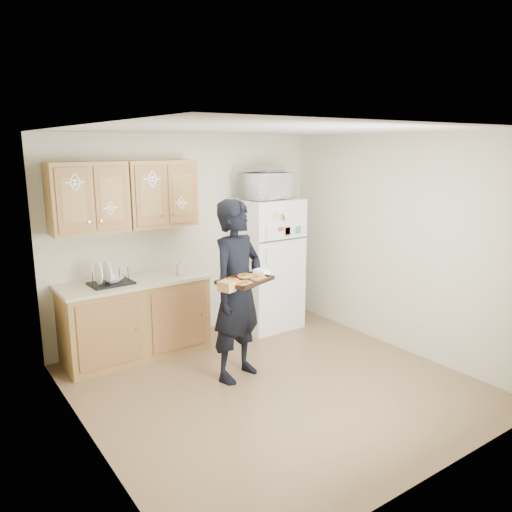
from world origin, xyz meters
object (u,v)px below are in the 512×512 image
object	(u,v)px
person	(238,291)
dish_rack	(111,276)
baking_tray	(245,281)
refrigerator	(267,264)
microwave	(266,186)

from	to	relation	value
person	dish_rack	size ratio (longest dim) A/B	4.22
person	baking_tray	xyz separation A→B (m)	(-0.10, -0.28, 0.19)
refrigerator	person	world-z (taller)	person
refrigerator	dish_rack	world-z (taller)	refrigerator
baking_tray	microwave	xyz separation A→B (m)	(1.18, 1.29, 0.75)
baking_tray	dish_rack	bearing A→B (deg)	102.47
refrigerator	microwave	size ratio (longest dim) A/B	2.84
microwave	refrigerator	bearing A→B (deg)	35.95
person	dish_rack	distance (m)	1.42
refrigerator	microwave	xyz separation A→B (m)	(-0.05, -0.05, 1.02)
microwave	person	bearing A→B (deg)	-145.12
refrigerator	dish_rack	bearing A→B (deg)	179.39
dish_rack	refrigerator	bearing A→B (deg)	-0.61
person	refrigerator	bearing A→B (deg)	23.90
person	microwave	world-z (taller)	microwave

